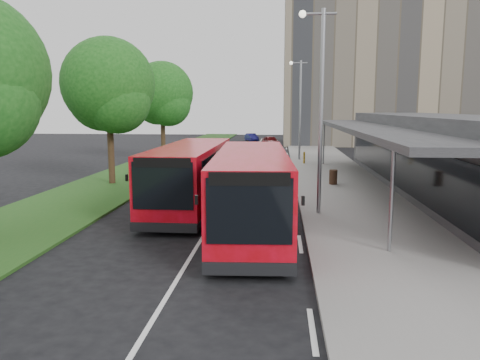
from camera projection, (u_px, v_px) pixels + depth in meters
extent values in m
plane|color=black|center=(209.00, 226.00, 17.47)|extent=(120.00, 120.00, 0.00)
cube|color=gray|center=(323.00, 163.00, 36.64)|extent=(5.00, 80.00, 0.15)
cube|color=#1C4E19|center=(161.00, 162.00, 37.75)|extent=(5.00, 80.00, 0.10)
cube|color=silver|center=(242.00, 172.00, 32.24)|extent=(0.12, 70.00, 0.01)
cube|color=silver|center=(312.00, 330.00, 9.31)|extent=(0.12, 2.00, 0.01)
cube|color=silver|center=(300.00, 244.00, 15.22)|extent=(0.12, 2.00, 0.01)
cube|color=silver|center=(295.00, 206.00, 21.13)|extent=(0.12, 2.00, 0.01)
cube|color=silver|center=(292.00, 184.00, 27.03)|extent=(0.12, 2.00, 0.01)
cube|color=silver|center=(290.00, 171.00, 32.94)|extent=(0.12, 2.00, 0.01)
cube|color=silver|center=(288.00, 161.00, 38.85)|extent=(0.12, 2.00, 0.01)
cube|color=silver|center=(287.00, 154.00, 44.76)|extent=(0.12, 2.00, 0.01)
cube|color=silver|center=(286.00, 148.00, 50.66)|extent=(0.12, 2.00, 0.01)
cube|color=silver|center=(286.00, 144.00, 56.57)|extent=(0.12, 2.00, 0.01)
cube|color=silver|center=(285.00, 141.00, 62.48)|extent=(0.12, 2.00, 0.01)
cube|color=gray|center=(376.00, 69.00, 56.25)|extent=(22.00, 12.00, 18.00)
cube|color=#2A2A2C|center=(443.00, 155.00, 24.11)|extent=(5.00, 26.00, 4.00)
cube|color=black|center=(393.00, 162.00, 24.38)|extent=(0.06, 24.00, 2.20)
cube|color=#2A2A2C|center=(369.00, 129.00, 24.23)|extent=(2.80, 26.00, 0.25)
cylinder|color=gray|center=(391.00, 202.00, 13.76)|extent=(0.12, 0.12, 3.30)
cylinder|color=gray|center=(324.00, 144.00, 35.42)|extent=(0.12, 0.12, 3.30)
cylinder|color=#332214|center=(111.00, 150.00, 26.61)|extent=(0.36, 0.36, 4.05)
sphere|color=#154B14|center=(108.00, 84.00, 26.05)|extent=(5.16, 5.16, 5.16)
sphere|color=#154B14|center=(117.00, 100.00, 25.74)|extent=(3.68, 3.68, 3.68)
sphere|color=#154B14|center=(103.00, 96.00, 26.68)|extent=(4.05, 4.05, 4.05)
cylinder|color=#332214|center=(163.00, 137.00, 38.43)|extent=(0.36, 0.36, 3.97)
sphere|color=#154B14|center=(162.00, 93.00, 37.88)|extent=(5.05, 5.05, 5.05)
sphere|color=#154B14|center=(168.00, 104.00, 37.57)|extent=(3.61, 3.61, 3.61)
sphere|color=#154B14|center=(158.00, 101.00, 38.51)|extent=(3.97, 3.97, 3.97)
cylinder|color=gray|center=(321.00, 114.00, 18.45)|extent=(0.16, 0.16, 8.00)
cylinder|color=gray|center=(318.00, 14.00, 17.88)|extent=(1.40, 0.10, 0.10)
sphere|color=silver|center=(303.00, 14.00, 17.93)|extent=(0.28, 0.28, 0.28)
cylinder|color=gray|center=(300.00, 111.00, 38.14)|extent=(0.16, 0.16, 8.00)
cylinder|color=gray|center=(299.00, 63.00, 37.57)|extent=(1.40, 0.10, 0.10)
sphere|color=silver|center=(291.00, 63.00, 37.62)|extent=(0.28, 0.28, 0.28)
cube|color=red|center=(252.00, 187.00, 16.53)|extent=(2.88, 10.13, 2.53)
cube|color=black|center=(252.00, 221.00, 16.72)|extent=(2.90, 10.15, 0.29)
cube|color=black|center=(249.00, 211.00, 11.52)|extent=(2.15, 0.16, 1.67)
cube|color=black|center=(253.00, 160.00, 21.44)|extent=(2.10, 0.15, 1.24)
cube|color=black|center=(218.00, 174.00, 16.79)|extent=(0.48, 8.58, 1.15)
cube|color=black|center=(286.00, 174.00, 16.70)|extent=(0.48, 8.58, 1.15)
cube|color=black|center=(249.00, 269.00, 11.74)|extent=(2.39, 0.20, 0.33)
cube|color=black|center=(249.00, 179.00, 11.39)|extent=(2.00, 0.14, 0.33)
cube|color=black|center=(196.00, 200.00, 11.74)|extent=(0.08, 0.08, 0.24)
cube|color=black|center=(303.00, 201.00, 11.65)|extent=(0.08, 0.08, 0.24)
cylinder|color=black|center=(216.00, 246.00, 13.54)|extent=(0.33, 0.87, 0.86)
cylinder|color=black|center=(285.00, 247.00, 13.47)|extent=(0.33, 0.87, 0.86)
cylinder|color=black|center=(229.00, 201.00, 19.95)|extent=(0.33, 0.87, 0.86)
cylinder|color=black|center=(276.00, 202.00, 19.88)|extent=(0.33, 0.87, 0.86)
cube|color=red|center=(191.00, 173.00, 20.46)|extent=(2.35, 9.71, 2.45)
cube|color=black|center=(191.00, 200.00, 20.64)|extent=(2.37, 9.73, 0.28)
cube|color=black|center=(163.00, 186.00, 15.63)|extent=(2.08, 0.06, 1.62)
cube|color=black|center=(208.00, 154.00, 25.19)|extent=(2.03, 0.06, 1.20)
cube|color=black|center=(166.00, 162.00, 20.77)|extent=(0.09, 8.32, 1.11)
cube|color=black|center=(218.00, 163.00, 20.56)|extent=(0.09, 8.32, 1.11)
cube|color=black|center=(164.00, 228.00, 15.84)|extent=(2.31, 0.09, 0.32)
cube|color=black|center=(162.00, 163.00, 15.50)|extent=(1.94, 0.05, 0.32)
cube|color=black|center=(127.00, 178.00, 15.91)|extent=(0.08, 0.08, 0.23)
cube|color=black|center=(202.00, 179.00, 15.68)|extent=(0.08, 0.08, 0.23)
cylinder|color=black|center=(150.00, 214.00, 17.63)|extent=(0.28, 0.83, 0.83)
cylinder|color=black|center=(201.00, 215.00, 17.45)|extent=(0.28, 0.83, 0.83)
cylinder|color=black|center=(184.00, 187.00, 23.81)|extent=(0.28, 0.83, 0.83)
cylinder|color=black|center=(222.00, 187.00, 23.64)|extent=(0.28, 0.83, 0.83)
cylinder|color=#382417|center=(333.00, 177.00, 26.11)|extent=(0.60, 0.60, 0.81)
cylinder|color=#FAB00D|center=(304.00, 158.00, 35.88)|extent=(0.18, 0.18, 0.89)
imported|color=#4F0B0E|center=(271.00, 141.00, 53.94)|extent=(2.40, 3.71, 1.17)
imported|color=navy|center=(252.00, 137.00, 61.81)|extent=(2.12, 3.29, 1.02)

